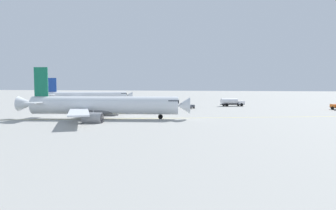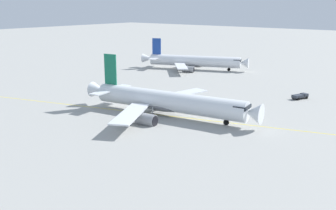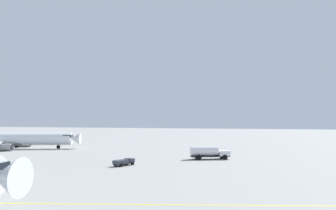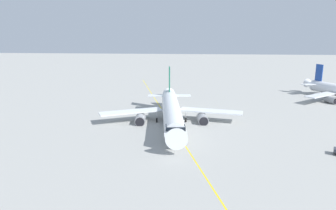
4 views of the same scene
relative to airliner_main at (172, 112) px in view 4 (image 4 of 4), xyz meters
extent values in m
plane|color=#9E9E99|center=(0.26, -4.14, -2.91)|extent=(600.00, 600.00, 0.00)
cylinder|color=silver|center=(0.07, -0.48, 0.22)|extent=(8.79, 34.10, 4.10)
cone|color=silver|center=(2.60, -18.43, 0.22)|extent=(4.28, 3.52, 3.90)
cone|color=silver|center=(-2.51, 17.77, 0.52)|extent=(4.01, 4.45, 3.49)
cube|color=black|center=(2.29, -16.25, 1.15)|extent=(3.79, 2.86, 0.70)
ellipsoid|color=slate|center=(-0.17, 1.20, -0.90)|extent=(5.36, 12.58, 2.26)
cube|color=#146B4C|center=(-2.01, 14.27, 5.65)|extent=(0.68, 3.20, 6.74)
cube|color=silver|center=(1.33, 14.74, 1.05)|extent=(5.43, 3.29, 0.20)
cube|color=silver|center=(-5.36, 13.80, 1.05)|extent=(5.43, 3.29, 0.20)
cube|color=silver|center=(9.17, 3.56, -0.49)|extent=(15.50, 6.59, 0.28)
cube|color=silver|center=(-9.79, 0.89, -0.49)|extent=(15.15, 10.23, 0.28)
cylinder|color=gray|center=(7.22, 1.21, -1.97)|extent=(2.97, 4.22, 2.45)
cylinder|color=black|center=(7.50, -0.78, -1.97)|extent=(2.08, 0.44, 2.08)
cylinder|color=gray|center=(-7.27, -0.83, -1.97)|extent=(2.97, 4.22, 2.45)
cylinder|color=black|center=(-6.99, -2.82, -1.97)|extent=(2.08, 0.44, 2.08)
cylinder|color=#9EA0A5|center=(1.87, -13.22, -1.43)|extent=(0.20, 0.20, 1.87)
cylinder|color=black|center=(1.87, -13.22, -2.36)|extent=(0.45, 1.13, 1.10)
cylinder|color=#9EA0A5|center=(3.25, 1.68, -1.43)|extent=(0.20, 0.20, 1.87)
cylinder|color=black|center=(3.25, 1.68, -2.36)|extent=(0.45, 1.13, 1.10)
cylinder|color=#9EA0A5|center=(-3.59, 0.71, -1.43)|extent=(0.20, 0.20, 1.87)
cylinder|color=black|center=(-3.59, 0.71, -2.36)|extent=(0.45, 1.13, 1.10)
cone|color=white|center=(46.29, 45.66, 0.38)|extent=(4.44, 4.89, 3.20)
cube|color=#193D93|center=(47.54, 42.46, 4.83)|extent=(1.39, 3.07, 5.74)
cube|color=white|center=(50.70, 43.70, 0.83)|extent=(5.86, 4.35, 0.20)
cube|color=white|center=(44.38, 41.23, 0.83)|extent=(5.86, 4.35, 0.20)
cube|color=white|center=(43.75, 28.63, -0.58)|extent=(12.27, 11.51, 0.28)
cylinder|color=gray|center=(46.35, 27.50, -1.85)|extent=(3.30, 4.32, 2.04)
cylinder|color=black|center=(47.07, 25.66, -1.85)|extent=(1.67, 0.77, 1.73)
cube|color=yellow|center=(-1.61, 5.11, -2.91)|extent=(38.67, 133.96, 0.01)
camera|label=1|loc=(-64.19, -27.58, 5.06)|focal=31.73mm
camera|label=2|loc=(-61.84, -49.39, 19.77)|focal=42.14mm
camera|label=3|loc=(-20.25, -41.82, 5.63)|focal=32.01mm
camera|label=4|loc=(6.66, -67.87, 16.97)|focal=32.30mm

